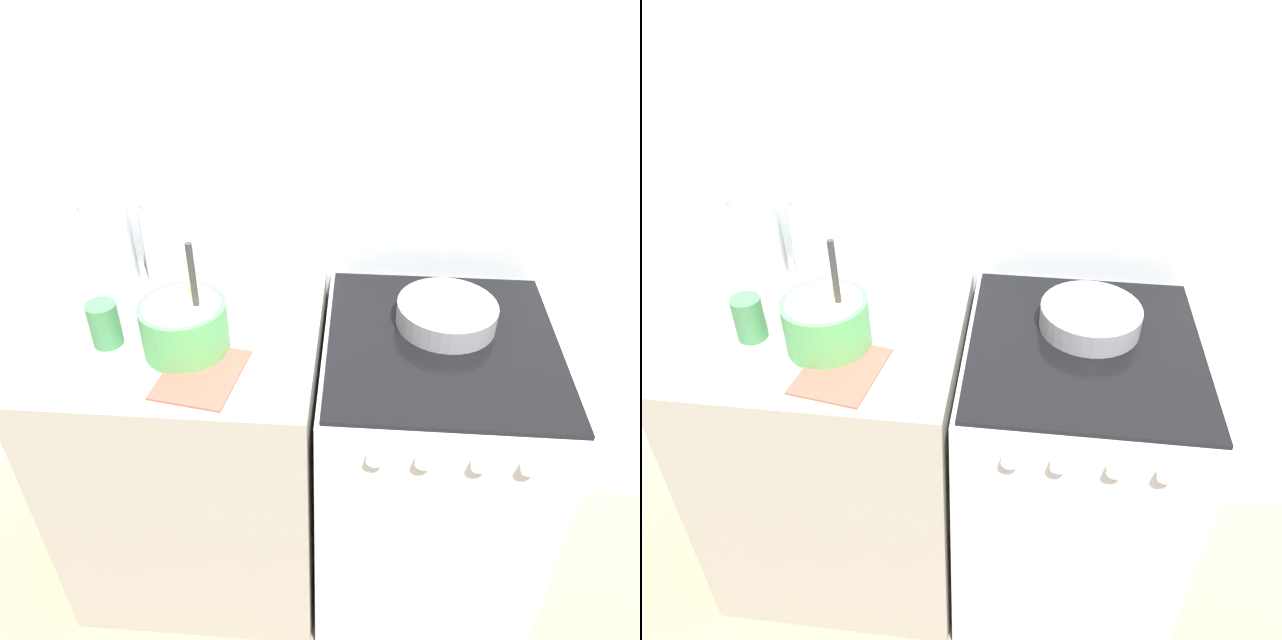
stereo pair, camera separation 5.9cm
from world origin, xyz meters
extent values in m
cube|color=silver|center=(0.00, 0.67, 1.20)|extent=(4.42, 0.05, 2.40)
cube|color=#9E998E|center=(-0.35, 0.32, 0.46)|extent=(0.71, 0.64, 0.91)
cube|color=silver|center=(0.32, 0.32, 0.45)|extent=(0.60, 0.64, 0.90)
cube|color=black|center=(0.32, 0.32, 0.91)|extent=(0.58, 0.62, 0.01)
cylinder|color=white|center=(0.15, -0.01, 0.83)|extent=(0.04, 0.02, 0.04)
cylinder|color=white|center=(0.26, -0.01, 0.83)|extent=(0.04, 0.02, 0.04)
cylinder|color=white|center=(0.38, -0.01, 0.83)|extent=(0.04, 0.02, 0.04)
cylinder|color=white|center=(0.48, -0.01, 0.83)|extent=(0.04, 0.02, 0.04)
cylinder|color=#4CA559|center=(-0.32, 0.24, 0.98)|extent=(0.21, 0.21, 0.13)
cylinder|color=beige|center=(-0.32, 0.24, 1.01)|extent=(0.18, 0.18, 0.07)
cylinder|color=#333333|center=(-0.28, 0.24, 1.07)|extent=(0.02, 0.02, 0.28)
cylinder|color=gray|center=(0.33, 0.39, 0.94)|extent=(0.26, 0.26, 0.06)
cylinder|color=beige|center=(0.33, 0.39, 0.95)|extent=(0.24, 0.24, 0.05)
cylinder|color=silver|center=(-0.61, 0.55, 1.03)|extent=(0.14, 0.14, 0.23)
cylinder|color=red|center=(-0.61, 0.55, 0.98)|extent=(0.12, 0.12, 0.14)
cylinder|color=#B2B2B7|center=(-0.61, 0.55, 1.15)|extent=(0.13, 0.13, 0.02)
cylinder|color=silver|center=(-0.44, 0.55, 1.03)|extent=(0.13, 0.13, 0.24)
cylinder|color=silver|center=(-0.44, 0.55, 0.98)|extent=(0.12, 0.12, 0.14)
cylinder|color=#B2B2B7|center=(-0.44, 0.55, 1.16)|extent=(0.12, 0.12, 0.02)
cylinder|color=#3F7F4C|center=(-0.52, 0.25, 0.97)|extent=(0.07, 0.07, 0.12)
cube|color=#CC4C3F|center=(-0.26, 0.14, 0.92)|extent=(0.21, 0.24, 0.01)
camera|label=1|loc=(0.10, -0.94, 1.87)|focal=35.00mm
camera|label=2|loc=(0.16, -0.93, 1.87)|focal=35.00mm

